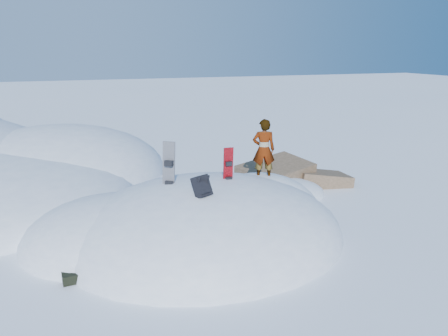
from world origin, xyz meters
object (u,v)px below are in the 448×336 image
object	(u,v)px
snowboard_dark	(169,176)
person	(264,150)
backpack	(202,186)
snowboard_red	(228,173)

from	to	relation	value
snowboard_dark	person	world-z (taller)	person
backpack	snowboard_red	bearing A→B (deg)	17.92
snowboard_red	person	xyz separation A→B (m)	(1.30, 0.73, 0.33)
person	snowboard_red	bearing A→B (deg)	48.27
snowboard_red	snowboard_dark	bearing A→B (deg)	171.55
snowboard_red	snowboard_dark	world-z (taller)	snowboard_dark
snowboard_dark	person	xyz separation A→B (m)	(2.74, 0.50, 0.32)
snowboard_dark	backpack	bearing A→B (deg)	-27.12
person	snowboard_dark	bearing A→B (deg)	29.22
snowboard_red	person	distance (m)	1.52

